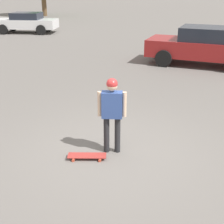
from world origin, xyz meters
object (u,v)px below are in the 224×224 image
skateboard (87,156)px  car_parked_far (26,22)px  car_parked_near (202,46)px  person (112,108)px

skateboard → car_parked_far: bearing=-71.5°
skateboard → car_parked_near: car_parked_near is taller
skateboard → car_parked_near: 8.93m
skateboard → car_parked_far: size_ratio=0.17×
person → car_parked_far: size_ratio=0.36×
car_parked_near → car_parked_far: 13.65m
skateboard → car_parked_far: (6.08, -17.05, 0.68)m
car_parked_near → car_parked_far: (10.14, -9.14, -0.09)m
person → skateboard: bearing=-146.6°
person → car_parked_far: bearing=113.1°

